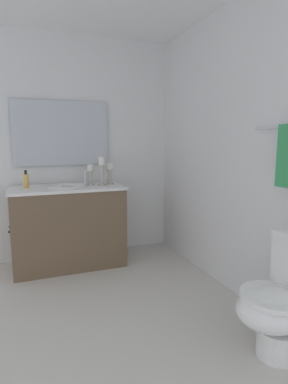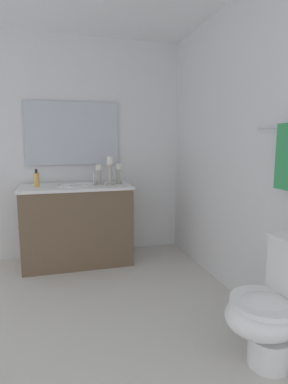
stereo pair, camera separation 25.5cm
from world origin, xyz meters
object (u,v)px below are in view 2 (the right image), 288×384
object	(u,v)px
mirror	(73,134)
soap_bottle	(37,179)
vanity_cabinet	(77,224)
sink_basin	(76,189)
candle_holder_short	(110,170)
candle_holder_mid	(99,174)
candle_holder_tall	(118,173)
toilet	(274,307)

from	to	relation	value
mirror	soap_bottle	distance (m)	0.67
vanity_cabinet	mirror	world-z (taller)	mirror
sink_basin	vanity_cabinet	bearing A→B (deg)	-90.00
mirror	soap_bottle	bearing A→B (deg)	-56.78
mirror	soap_bottle	xyz separation A→B (m)	(0.26, -0.39, -0.47)
sink_basin	candle_holder_short	world-z (taller)	candle_holder_short
mirror	candle_holder_mid	bearing A→B (deg)	42.35
sink_basin	candle_holder_tall	xyz separation A→B (m)	(-0.01, 0.46, 0.15)
sink_basin	toilet	distance (m)	2.23
sink_basin	candle_holder_short	distance (m)	0.41
candle_holder_tall	candle_holder_short	world-z (taller)	candle_holder_short
toilet	candle_holder_tall	bearing A→B (deg)	-164.97
candle_holder_short	candle_holder_mid	size ratio (longest dim) A/B	1.39
vanity_cabinet	mirror	bearing A→B (deg)	179.99
mirror	toilet	distance (m)	2.65
vanity_cabinet	candle_holder_short	world-z (taller)	candle_holder_short
candle_holder_mid	toilet	world-z (taller)	candle_holder_mid
mirror	toilet	size ratio (longest dim) A/B	1.36
mirror	candle_holder_short	bearing A→B (deg)	46.39
candle_holder_mid	toilet	distance (m)	2.17
soap_bottle	candle_holder_short	bearing A→B (deg)	83.69
candle_holder_tall	soap_bottle	distance (m)	0.85
sink_basin	mirror	world-z (taller)	mirror
candle_holder_short	soap_bottle	distance (m)	0.76
vanity_cabinet	candle_holder_tall	distance (m)	0.71
candle_holder_tall	vanity_cabinet	bearing A→B (deg)	-88.70
candle_holder_mid	sink_basin	bearing A→B (deg)	-88.64
candle_holder_mid	candle_holder_tall	bearing A→B (deg)	91.24
candle_holder_mid	vanity_cabinet	bearing A→B (deg)	-88.64
vanity_cabinet	toilet	world-z (taller)	vanity_cabinet
candle_holder_short	soap_bottle	world-z (taller)	candle_holder_short
mirror	candle_holder_mid	size ratio (longest dim) A/B	4.69
candle_holder_tall	toilet	world-z (taller)	candle_holder_tall
mirror	soap_bottle	world-z (taller)	mirror
vanity_cabinet	soap_bottle	distance (m)	0.63
sink_basin	mirror	bearing A→B (deg)	-179.80
candle_holder_tall	soap_bottle	xyz separation A→B (m)	(-0.01, -0.85, -0.04)
vanity_cabinet	candle_holder_mid	bearing A→B (deg)	91.36
mirror	candle_holder_tall	distance (m)	0.69
sink_basin	mirror	size ratio (longest dim) A/B	0.39
toilet	mirror	bearing A→B (deg)	-156.13
vanity_cabinet	candle_holder_mid	xyz separation A→B (m)	(-0.01, 0.25, 0.54)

